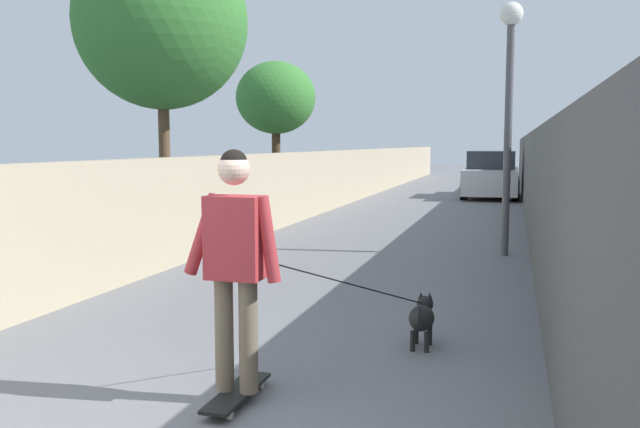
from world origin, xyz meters
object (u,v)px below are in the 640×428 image
object	(u,v)px
person_skateboarder	(235,252)
skateboard	(237,393)
car_near	(491,176)
tree_left_near	(276,99)
tree_left_mid	(161,23)
dog	(421,316)
lamp_post	(509,82)

from	to	relation	value
person_skateboarder	skateboard	bearing A→B (deg)	-14.04
skateboard	car_near	size ratio (longest dim) A/B	0.19
tree_left_near	person_skateboarder	world-z (taller)	tree_left_near
tree_left_mid	dog	bearing A→B (deg)	-132.60
skateboard	person_skateboarder	world-z (taller)	person_skateboarder
lamp_post	tree_left_near	bearing A→B (deg)	48.61
tree_left_mid	lamp_post	size ratio (longest dim) A/B	1.36
skateboard	dog	bearing A→B (deg)	-33.16
tree_left_near	person_skateboarder	distance (m)	12.69
lamp_post	skateboard	xyz separation A→B (m)	(-6.82, 1.70, -2.68)
lamp_post	car_near	bearing A→B (deg)	2.91
skateboard	dog	distance (m)	1.94
tree_left_near	lamp_post	xyz separation A→B (m)	(-5.06, -5.74, -0.17)
tree_left_near	dog	size ratio (longest dim) A/B	2.02
lamp_post	person_skateboarder	xyz separation A→B (m)	(-6.82, 1.70, -1.69)
dog	tree_left_mid	bearing A→B (deg)	47.40
dog	car_near	size ratio (longest dim) A/B	0.45
dog	car_near	distance (m)	17.03
tree_left_near	car_near	bearing A→B (deg)	-37.25
lamp_post	tree_left_mid	bearing A→B (deg)	94.33
tree_left_near	skateboard	distance (m)	12.87
tree_left_mid	person_skateboarder	distance (m)	8.10
tree_left_near	person_skateboarder	size ratio (longest dim) A/B	2.31
car_near	person_skateboarder	bearing A→B (deg)	176.63
tree_left_near	dog	world-z (taller)	tree_left_near
tree_left_mid	skateboard	world-z (taller)	tree_left_mid
person_skateboarder	dog	world-z (taller)	person_skateboarder
skateboard	car_near	distance (m)	18.69
lamp_post	dog	world-z (taller)	lamp_post
tree_left_mid	dog	size ratio (longest dim) A/B	2.82
skateboard	car_near	xyz separation A→B (m)	(18.64, -1.10, 0.65)
person_skateboarder	tree_left_mid	bearing A→B (deg)	32.88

